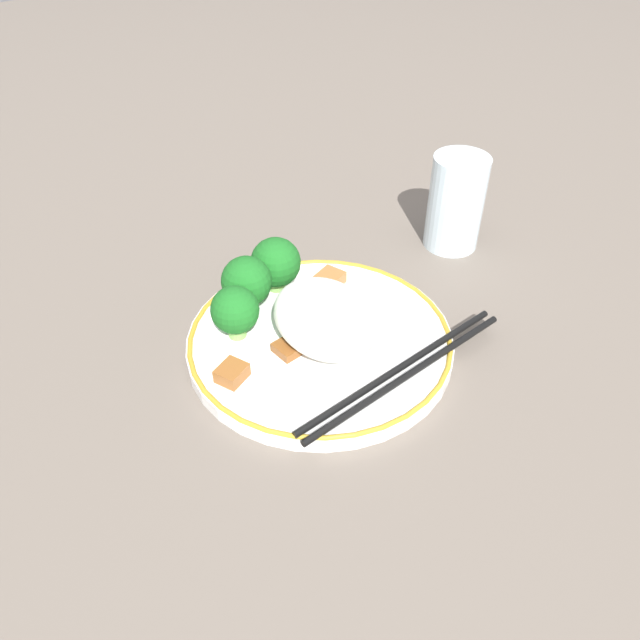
{
  "coord_description": "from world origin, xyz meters",
  "views": [
    {
      "loc": [
        0.35,
        -0.25,
        0.4
      ],
      "look_at": [
        0.0,
        0.0,
        0.03
      ],
      "focal_mm": 35.0,
      "sensor_mm": 36.0,
      "label": 1
    }
  ],
  "objects_px": {
    "chopsticks": "(404,372)",
    "plate": "(320,340)",
    "broccoli_back_center": "(247,282)",
    "drinking_glass": "(456,203)",
    "broccoli_back_left": "(276,263)",
    "broccoli_back_right": "(235,311)"
  },
  "relations": [
    {
      "from": "broccoli_back_left",
      "to": "broccoli_back_right",
      "type": "height_order",
      "value": "broccoli_back_left"
    },
    {
      "from": "broccoli_back_right",
      "to": "broccoli_back_center",
      "type": "bearing_deg",
      "value": 134.06
    },
    {
      "from": "broccoli_back_left",
      "to": "drinking_glass",
      "type": "xyz_separation_m",
      "value": [
        0.03,
        0.22,
        0.01
      ]
    },
    {
      "from": "broccoli_back_left",
      "to": "broccoli_back_center",
      "type": "height_order",
      "value": "broccoli_back_center"
    },
    {
      "from": "plate",
      "to": "drinking_glass",
      "type": "relative_size",
      "value": 2.31
    },
    {
      "from": "broccoli_back_center",
      "to": "drinking_glass",
      "type": "height_order",
      "value": "drinking_glass"
    },
    {
      "from": "plate",
      "to": "broccoli_back_left",
      "type": "height_order",
      "value": "broccoli_back_left"
    },
    {
      "from": "chopsticks",
      "to": "plate",
      "type": "bearing_deg",
      "value": -159.83
    },
    {
      "from": "broccoli_back_center",
      "to": "chopsticks",
      "type": "xyz_separation_m",
      "value": [
        0.16,
        0.06,
        -0.03
      ]
    },
    {
      "from": "plate",
      "to": "chopsticks",
      "type": "distance_m",
      "value": 0.09
    },
    {
      "from": "plate",
      "to": "drinking_glass",
      "type": "bearing_deg",
      "value": 103.9
    },
    {
      "from": "plate",
      "to": "broccoli_back_left",
      "type": "xyz_separation_m",
      "value": [
        -0.09,
        0.01,
        0.04
      ]
    },
    {
      "from": "plate",
      "to": "broccoli_back_right",
      "type": "distance_m",
      "value": 0.08
    },
    {
      "from": "plate",
      "to": "broccoli_back_left",
      "type": "relative_size",
      "value": 4.39
    },
    {
      "from": "chopsticks",
      "to": "drinking_glass",
      "type": "distance_m",
      "value": 0.24
    },
    {
      "from": "broccoli_back_right",
      "to": "broccoli_back_left",
      "type": "bearing_deg",
      "value": 120.09
    },
    {
      "from": "broccoli_back_left",
      "to": "plate",
      "type": "bearing_deg",
      "value": -5.34
    },
    {
      "from": "broccoli_back_center",
      "to": "plate",
      "type": "bearing_deg",
      "value": 23.63
    },
    {
      "from": "plate",
      "to": "broccoli_back_center",
      "type": "relative_size",
      "value": 4.31
    },
    {
      "from": "drinking_glass",
      "to": "chopsticks",
      "type": "bearing_deg",
      "value": -54.62
    },
    {
      "from": "plate",
      "to": "drinking_glass",
      "type": "height_order",
      "value": "drinking_glass"
    },
    {
      "from": "broccoli_back_center",
      "to": "drinking_glass",
      "type": "distance_m",
      "value": 0.26
    }
  ]
}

